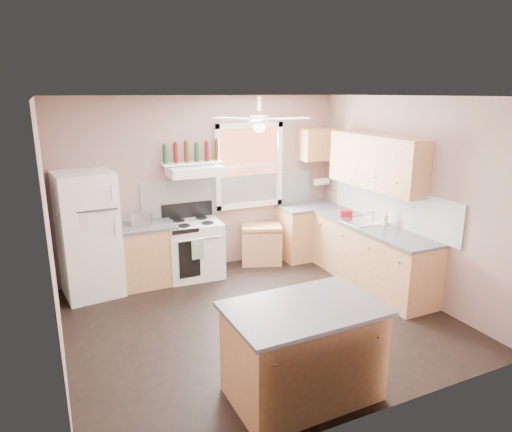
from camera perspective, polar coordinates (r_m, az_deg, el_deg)
name	(u,v)px	position (r m, az deg, el deg)	size (l,w,h in m)	color
floor	(259,319)	(5.85, 0.36, -12.72)	(4.50, 4.50, 0.00)	black
ceiling	(259,96)	(5.17, 0.41, 14.75)	(4.50, 4.50, 0.00)	white
wall_back	(204,184)	(7.19, -6.54, 3.96)	(4.50, 0.05, 2.70)	gray
wall_right	(408,197)	(6.62, 18.49, 2.30)	(0.05, 4.00, 2.70)	gray
wall_left	(48,240)	(4.88, -24.60, -2.79)	(0.05, 4.00, 2.70)	gray
backsplash_back	(232,193)	(7.34, -3.06, 2.87)	(2.90, 0.03, 0.55)	white
backsplash_right	(390,205)	(6.85, 16.42, 1.37)	(0.03, 2.60, 0.55)	white
window_view	(249,166)	(7.37, -0.93, 6.31)	(1.00, 0.02, 1.20)	brown
window_frame	(249,166)	(7.35, -0.84, 6.28)	(1.16, 0.07, 1.36)	white
refrigerator	(88,235)	(6.62, -20.23, -2.22)	(0.73, 0.71, 1.73)	white
base_cabinet_left	(144,256)	(6.88, -13.86, -4.89)	(0.90, 0.60, 0.86)	#AD7548
counter_left	(142,227)	(6.74, -14.10, -1.29)	(0.92, 0.62, 0.04)	#4E4E51
toaster	(142,220)	(6.69, -14.08, -0.43)	(0.28, 0.16, 0.18)	silver
stove	(194,249)	(7.02, -7.74, -4.15)	(0.81, 0.64, 0.86)	white
range_hood	(194,171)	(6.82, -7.71, 5.61)	(0.78, 0.50, 0.14)	white
bottle_shelf	(192,163)	(6.91, -8.04, 6.57)	(0.90, 0.26, 0.03)	white
cart	(261,244)	(7.52, 0.67, -3.54)	(0.64, 0.43, 0.64)	#AD7548
base_cabinet_corner	(309,232)	(7.85, 6.64, -2.01)	(1.00, 0.60, 0.86)	#AD7548
base_cabinet_right	(371,256)	(6.88, 14.16, -4.89)	(0.60, 2.20, 0.86)	#AD7548
counter_corner	(310,207)	(7.73, 6.74, 1.18)	(1.02, 0.62, 0.04)	#4E4E51
counter_right	(372,227)	(6.74, 14.34, -1.31)	(0.62, 2.22, 0.04)	#4E4E51
sink	(364,222)	(6.88, 13.31, -0.76)	(0.55, 0.45, 0.03)	silver
faucet	(373,216)	(6.96, 14.39, -0.01)	(0.03, 0.03, 0.14)	silver
upper_cabinet_right	(375,162)	(6.79, 14.70, 6.58)	(0.33, 1.80, 0.76)	#AD7548
upper_cabinet_corner	(318,144)	(7.77, 7.74, 8.86)	(0.60, 0.33, 0.52)	#AD7548
paper_towel	(322,182)	(7.95, 8.19, 4.25)	(0.12, 0.12, 0.26)	white
island	(303,353)	(4.38, 5.85, -16.73)	(1.31, 0.83, 0.86)	#AD7548
island_top	(304,309)	(4.16, 6.02, -11.46)	(1.38, 0.90, 0.04)	#4E4E51
ceiling_fan_hub	(259,119)	(5.18, 0.40, 11.99)	(0.20, 0.20, 0.08)	white
soap_bottle	(385,218)	(6.74, 15.87, -0.27)	(0.08, 0.08, 0.22)	silver
red_caddy	(346,213)	(7.10, 11.16, 0.31)	(0.18, 0.12, 0.10)	#A50E19
wine_bottles	(192,152)	(6.89, -8.03, 7.89)	(0.86, 0.06, 0.31)	#143819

